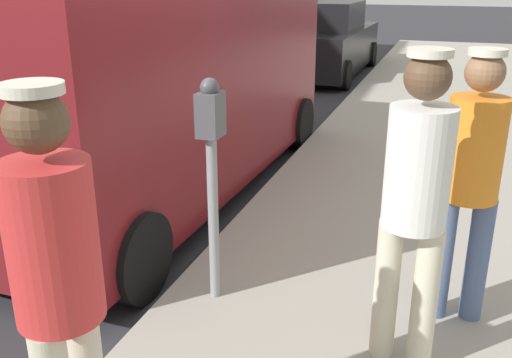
{
  "coord_description": "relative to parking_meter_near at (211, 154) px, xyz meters",
  "views": [
    {
      "loc": [
        2.74,
        -3.62,
        2.28
      ],
      "look_at": [
        1.65,
        -0.45,
        1.05
      ],
      "focal_mm": 39.85,
      "sensor_mm": 36.0,
      "label": 1
    }
  ],
  "objects": [
    {
      "name": "parking_meter_near",
      "position": [
        0.0,
        0.0,
        0.0
      ],
      "size": [
        0.14,
        0.18,
        1.52
      ],
      "color": "gray",
      "rests_on": "sidewalk_slab"
    },
    {
      "name": "parked_van",
      "position": [
        -1.5,
        2.1,
        -0.03
      ],
      "size": [
        2.26,
        5.26,
        2.15
      ],
      "color": "maroon",
      "rests_on": "ground"
    },
    {
      "name": "ground_plane",
      "position": [
        -1.35,
        0.45,
        -1.18
      ],
      "size": [
        80.0,
        80.0,
        0.0
      ],
      "primitive_type": "plane",
      "color": "#2D2D33"
    },
    {
      "name": "parked_sedan_ahead",
      "position": [
        -1.5,
        9.93,
        -0.43
      ],
      "size": [
        2.01,
        4.43,
        1.65
      ],
      "color": "black",
      "rests_on": "ground"
    },
    {
      "name": "pedestrian_in_orange",
      "position": [
        1.57,
        0.29,
        -0.04
      ],
      "size": [
        0.36,
        0.34,
        1.73
      ],
      "color": "#4C608C",
      "rests_on": "sidewalk_slab"
    },
    {
      "name": "pedestrian_in_white",
      "position": [
        1.28,
        -0.29,
        -0.0
      ],
      "size": [
        0.35,
        0.34,
        1.78
      ],
      "color": "beige",
      "rests_on": "sidewalk_slab"
    },
    {
      "name": "pedestrian_in_red",
      "position": [
        0.05,
        -1.61,
        -0.01
      ],
      "size": [
        0.34,
        0.36,
        1.77
      ],
      "color": "beige",
      "rests_on": "sidewalk_slab"
    }
  ]
}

